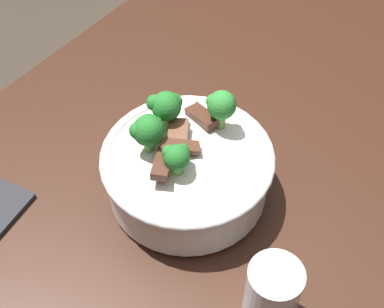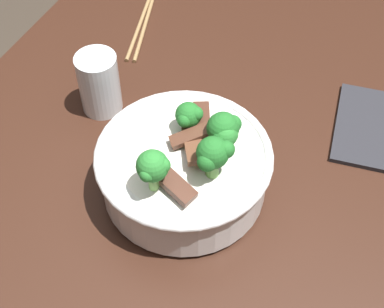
% 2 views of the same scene
% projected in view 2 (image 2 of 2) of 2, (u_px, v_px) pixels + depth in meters
% --- Properties ---
extents(dining_table, '(1.35, 0.81, 0.81)m').
position_uv_depth(dining_table, '(165.00, 254.00, 0.87)').
color(dining_table, '#381E14').
rests_on(dining_table, ground).
extents(rice_bowl, '(0.24, 0.24, 0.15)m').
position_uv_depth(rice_bowl, '(185.00, 165.00, 0.77)').
color(rice_bowl, white).
rests_on(rice_bowl, dining_table).
extents(drinking_glass, '(0.06, 0.06, 0.10)m').
position_uv_depth(drinking_glass, '(100.00, 87.00, 0.89)').
color(drinking_glass, white).
rests_on(drinking_glass, dining_table).
extents(chopsticks_pair, '(0.22, 0.08, 0.01)m').
position_uv_depth(chopsticks_pair, '(144.00, 21.00, 1.06)').
color(chopsticks_pair, '#9E7A4C').
rests_on(chopsticks_pair, dining_table).
extents(folded_napkin, '(0.18, 0.12, 0.01)m').
position_uv_depth(folded_napkin, '(366.00, 127.00, 0.89)').
color(folded_napkin, '#28282D').
rests_on(folded_napkin, dining_table).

